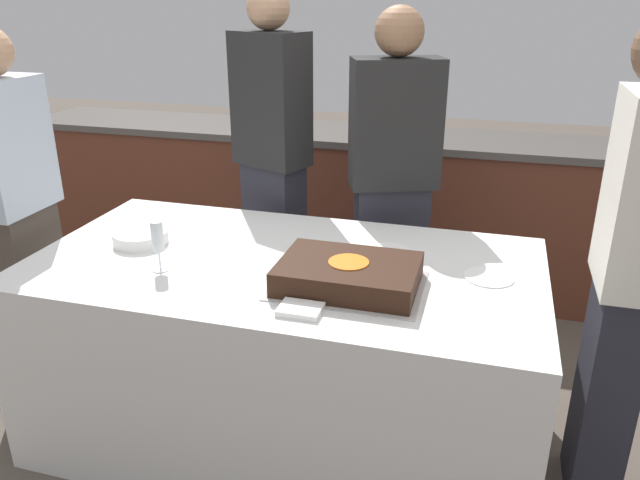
{
  "coord_description": "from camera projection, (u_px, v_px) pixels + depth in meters",
  "views": [
    {
      "loc": [
        0.71,
        -2.0,
        1.71
      ],
      "look_at": [
        0.14,
        0.0,
        0.87
      ],
      "focal_mm": 35.0,
      "sensor_mm": 36.0,
      "label": 1
    }
  ],
  "objects": [
    {
      "name": "person_cutting_cake",
      "position": [
        392.0,
        189.0,
        2.85
      ],
      "size": [
        0.44,
        0.33,
        1.65
      ],
      "rotation": [
        0.0,
        0.0,
        -2.77
      ],
      "color": "#282833",
      "rests_on": "ground_plane"
    },
    {
      "name": "side_plate_right_edge",
      "position": [
        489.0,
        277.0,
        2.18
      ],
      "size": [
        0.18,
        0.18,
        0.0
      ],
      "color": "white",
      "rests_on": "dining_table"
    },
    {
      "name": "utensil_pile",
      "position": [
        300.0,
        310.0,
        1.94
      ],
      "size": [
        0.13,
        0.1,
        0.02
      ],
      "color": "white",
      "rests_on": "dining_table"
    },
    {
      "name": "wine_glass",
      "position": [
        157.0,
        238.0,
        2.19
      ],
      "size": [
        0.06,
        0.06,
        0.19
      ],
      "color": "white",
      "rests_on": "dining_table"
    },
    {
      "name": "person_seated_left",
      "position": [
        19.0,
        218.0,
        2.59
      ],
      "size": [
        0.2,
        0.34,
        1.58
      ],
      "rotation": [
        0.0,
        0.0,
        1.57
      ],
      "color": "#4C4238",
      "rests_on": "ground_plane"
    },
    {
      "name": "side_plate_near_cake",
      "position": [
        389.0,
        251.0,
        2.39
      ],
      "size": [
        0.18,
        0.18,
        0.0
      ],
      "color": "white",
      "rests_on": "dining_table"
    },
    {
      "name": "ground_plane",
      "position": [
        288.0,
        429.0,
        2.6
      ],
      "size": [
        14.0,
        14.0,
        0.0
      ],
      "primitive_type": "plane",
      "color": "brown"
    },
    {
      "name": "plate_stack",
      "position": [
        140.0,
        237.0,
        2.47
      ],
      "size": [
        0.21,
        0.21,
        0.05
      ],
      "color": "white",
      "rests_on": "dining_table"
    },
    {
      "name": "person_seated_right",
      "position": [
        630.0,
        269.0,
        1.97
      ],
      "size": [
        0.22,
        0.33,
        1.66
      ],
      "rotation": [
        0.0,
        0.0,
        -1.57
      ],
      "color": "#282833",
      "rests_on": "ground_plane"
    },
    {
      "name": "dining_table",
      "position": [
        286.0,
        350.0,
        2.46
      ],
      "size": [
        1.89,
        1.0,
        0.77
      ],
      "color": "silver",
      "rests_on": "ground_plane"
    },
    {
      "name": "cake",
      "position": [
        348.0,
        275.0,
        2.1
      ],
      "size": [
        0.5,
        0.37,
        0.09
      ],
      "color": "#B7B2AD",
      "rests_on": "dining_table"
    },
    {
      "name": "person_standing_back",
      "position": [
        273.0,
        170.0,
        2.98
      ],
      "size": [
        0.39,
        0.32,
        1.73
      ],
      "rotation": [
        0.0,
        0.0,
        2.75
      ],
      "color": "#282833",
      "rests_on": "ground_plane"
    },
    {
      "name": "back_counter",
      "position": [
        368.0,
        207.0,
        3.83
      ],
      "size": [
        4.4,
        0.58,
        0.92
      ],
      "color": "#5B2D1E",
      "rests_on": "ground_plane"
    }
  ]
}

